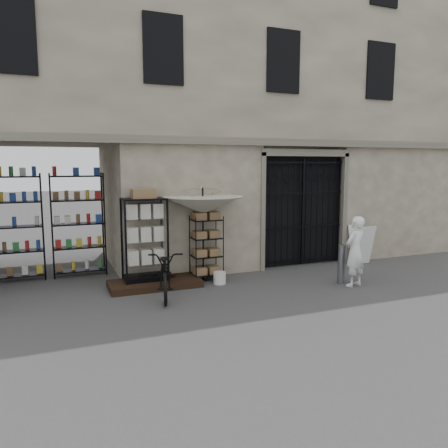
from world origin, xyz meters
name	(u,v)px	position (x,y,z in m)	size (l,w,h in m)	color
ground	(284,294)	(0.00, 0.00, 0.00)	(80.00, 80.00, 0.00)	black
main_building	(215,100)	(0.00, 4.00, 4.50)	(14.00, 4.00, 9.00)	tan
shop_recess	(49,218)	(-4.50, 2.80, 1.50)	(3.00, 1.70, 3.00)	black
shop_shelving	(47,226)	(-4.55, 3.30, 1.25)	(2.70, 0.50, 2.50)	black
iron_gate	(300,210)	(1.75, 2.28, 1.50)	(2.50, 0.21, 3.00)	black
step_platform	(155,284)	(-2.40, 1.55, 0.07)	(2.00, 0.90, 0.15)	black
display_cabinet	(145,244)	(-2.57, 1.69, 0.97)	(1.06, 0.89, 1.97)	black
wire_rack	(206,249)	(-1.13, 1.69, 0.74)	(0.71, 0.53, 1.52)	black
market_umbrella	(203,200)	(-1.21, 1.67, 1.88)	(2.02, 2.04, 2.62)	black
white_bucket	(220,278)	(-0.97, 1.26, 0.14)	(0.28, 0.28, 0.27)	silver
bicycle	(166,296)	(-2.34, 0.82, 0.00)	(0.67, 1.00, 1.91)	black
steel_bollard	(341,264)	(1.63, 0.26, 0.45)	(0.16, 0.16, 0.89)	slate
shopkeeper	(353,286)	(1.77, -0.03, 0.00)	(0.57, 1.57, 0.38)	white
easel_sign	(361,244)	(3.37, 1.69, 0.54)	(0.51, 0.58, 1.04)	silver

